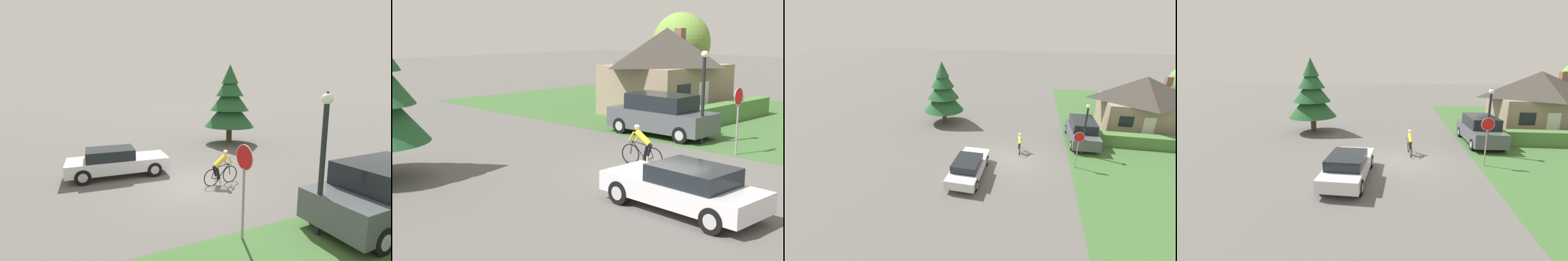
# 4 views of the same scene
# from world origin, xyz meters

# --- Properties ---
(ground_plane) EXTENTS (140.00, 140.00, 0.00)m
(ground_plane) POSITION_xyz_m (0.00, 0.00, 0.00)
(ground_plane) COLOR #5B5956
(grass_verge_right) EXTENTS (16.00, 36.00, 0.01)m
(grass_verge_right) POSITION_xyz_m (11.97, 4.00, 0.01)
(grass_verge_right) COLOR #3D6633
(grass_verge_right) RESTS_ON ground
(cottage_house) EXTENTS (6.88, 5.41, 4.86)m
(cottage_house) POSITION_xyz_m (10.71, 8.02, 2.52)
(cottage_house) COLOR gray
(cottage_house) RESTS_ON ground
(hedge_row) EXTENTS (8.85, 0.90, 0.99)m
(hedge_row) POSITION_xyz_m (9.97, 3.95, 0.50)
(hedge_row) COLOR #4C7A3D
(hedge_row) RESTS_ON ground
(sedan_left_lane) EXTENTS (1.99, 4.61, 1.32)m
(sedan_left_lane) POSITION_xyz_m (-2.64, -2.78, 0.67)
(sedan_left_lane) COLOR silver
(sedan_left_lane) RESTS_ON ground
(cyclist) EXTENTS (0.44, 1.72, 1.50)m
(cyclist) POSITION_xyz_m (0.36, 1.18, 0.71)
(cyclist) COLOR black
(cyclist) RESTS_ON ground
(parked_suv_right) EXTENTS (2.20, 4.98, 1.91)m
(parked_suv_right) POSITION_xyz_m (5.27, 4.11, 0.95)
(parked_suv_right) COLOR #4C5156
(parked_suv_right) RESTS_ON ground
(stop_sign) EXTENTS (0.70, 0.07, 2.63)m
(stop_sign) POSITION_xyz_m (4.28, -0.31, 1.86)
(stop_sign) COLOR gray
(stop_sign) RESTS_ON ground
(street_lamp) EXTENTS (0.30, 0.30, 4.01)m
(street_lamp) POSITION_xyz_m (4.96, 1.73, 2.44)
(street_lamp) COLOR black
(street_lamp) RESTS_ON ground
(conifer_tall_near) EXTENTS (3.76, 3.76, 5.90)m
(conifer_tall_near) POSITION_xyz_m (-7.28, 6.14, 3.05)
(conifer_tall_near) COLOR #4C3823
(conifer_tall_near) RESTS_ON ground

